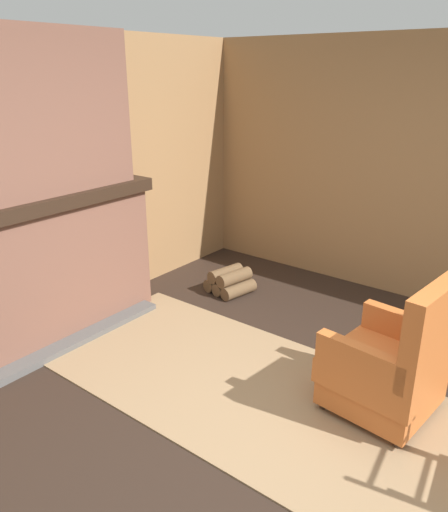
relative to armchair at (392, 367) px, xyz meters
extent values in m
plane|color=#2D2119|center=(-0.31, -0.70, -0.36)|extent=(14.00, 14.00, 0.00)
cube|color=#9E7247|center=(-3.00, -0.70, 0.93)|extent=(0.06, 5.93, 2.58)
cube|color=brown|center=(-2.76, -0.70, 0.22)|extent=(0.42, 1.83, 1.18)
cube|color=black|center=(-2.59, -0.70, 0.09)|extent=(0.08, 0.95, 0.66)
cube|color=#565451|center=(-2.47, -0.70, -0.33)|extent=(0.16, 1.65, 0.06)
cube|color=black|center=(-2.76, -0.70, 0.87)|extent=(0.52, 1.93, 0.11)
cube|color=brown|center=(-2.76, -0.70, 1.56)|extent=(0.37, 1.61, 1.27)
cube|color=#997A56|center=(-0.60, -0.37, -0.36)|extent=(4.07, 1.55, 0.01)
cube|color=#C6662D|center=(-0.05, 0.01, -0.18)|extent=(0.72, 0.74, 0.24)
cube|color=#C6662D|center=(-0.05, 0.01, -0.03)|extent=(0.76, 0.78, 0.18)
cube|color=#C6662D|center=(0.23, -0.02, 0.36)|extent=(0.19, 0.72, 0.62)
cube|color=#C6662D|center=(-0.11, -0.30, 0.16)|extent=(0.63, 0.15, 0.20)
cube|color=#C6662D|center=(-0.04, 0.32, 0.16)|extent=(0.63, 0.15, 0.20)
cylinder|color=#332319|center=(-0.36, -0.25, -0.33)|extent=(0.05, 0.05, 0.06)
cylinder|color=#332319|center=(-0.30, 0.32, -0.33)|extent=(0.05, 0.05, 0.06)
cylinder|color=#332319|center=(0.19, -0.31, -0.33)|extent=(0.05, 0.05, 0.06)
cylinder|color=#332319|center=(0.25, 0.26, -0.33)|extent=(0.05, 0.05, 0.06)
cylinder|color=brown|center=(-2.21, 0.95, -0.29)|extent=(0.21, 0.42, 0.14)
cylinder|color=brown|center=(-2.07, 0.92, -0.29)|extent=(0.21, 0.42, 0.14)
cylinder|color=brown|center=(-1.93, 0.89, -0.29)|extent=(0.21, 0.42, 0.14)
cylinder|color=brown|center=(-2.14, 0.94, -0.18)|extent=(0.21, 0.42, 0.14)
cylinder|color=brown|center=(-2.00, 0.91, -0.18)|extent=(0.21, 0.42, 0.14)
cube|color=gray|center=(-2.80, -0.31, 0.99)|extent=(0.16, 0.28, 0.14)
cube|color=silver|center=(-2.71, -0.31, 1.00)|extent=(0.01, 0.04, 0.02)
cylinder|color=red|center=(-2.82, -0.61, 1.05)|extent=(0.07, 0.27, 0.27)
camera|label=1|loc=(0.87, -2.97, 1.89)|focal=35.00mm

